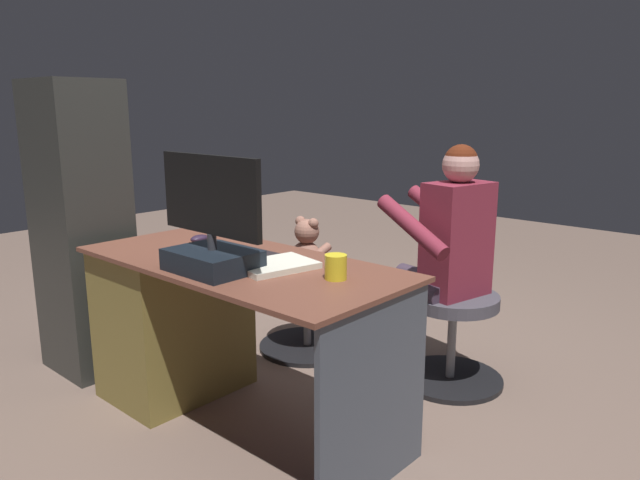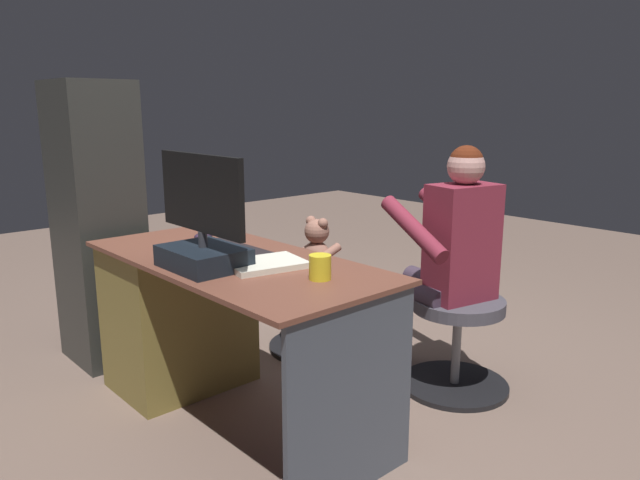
{
  "view_description": "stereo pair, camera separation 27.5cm",
  "coord_description": "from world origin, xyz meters",
  "px_view_note": "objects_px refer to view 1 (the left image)",
  "views": [
    {
      "loc": [
        -1.85,
        2.0,
        1.37
      ],
      "look_at": [
        -0.06,
        -0.0,
        0.76
      ],
      "focal_mm": 33.54,
      "sensor_mm": 36.0,
      "label": 1
    },
    {
      "loc": [
        -2.05,
        1.8,
        1.37
      ],
      "look_at": [
        -0.06,
        -0.0,
        0.76
      ],
      "focal_mm": 33.54,
      "sensor_mm": 36.0,
      "label": 2
    }
  ],
  "objects_px": {
    "cup": "(336,267)",
    "teddy_bear": "(308,246)",
    "tv_remote": "(197,250)",
    "person": "(440,247)",
    "office_chair_teddy": "(307,305)",
    "visitor_chair": "(452,330)",
    "computer_mouse": "(200,239)",
    "monitor": "(212,236)",
    "desk": "(186,318)",
    "keyboard": "(237,251)"
  },
  "relations": [
    {
      "from": "desk",
      "to": "computer_mouse",
      "type": "height_order",
      "value": "computer_mouse"
    },
    {
      "from": "cup",
      "to": "teddy_bear",
      "type": "height_order",
      "value": "cup"
    },
    {
      "from": "keyboard",
      "to": "tv_remote",
      "type": "xyz_separation_m",
      "value": [
        0.15,
        0.1,
        -0.0
      ]
    },
    {
      "from": "tv_remote",
      "to": "visitor_chair",
      "type": "bearing_deg",
      "value": -94.07
    },
    {
      "from": "monitor",
      "to": "person",
      "type": "bearing_deg",
      "value": -106.96
    },
    {
      "from": "desk",
      "to": "teddy_bear",
      "type": "height_order",
      "value": "teddy_bear"
    },
    {
      "from": "keyboard",
      "to": "visitor_chair",
      "type": "distance_m",
      "value": 1.16
    },
    {
      "from": "keyboard",
      "to": "teddy_bear",
      "type": "distance_m",
      "value": 0.79
    },
    {
      "from": "desk",
      "to": "keyboard",
      "type": "height_order",
      "value": "keyboard"
    },
    {
      "from": "keyboard",
      "to": "teddy_bear",
      "type": "height_order",
      "value": "teddy_bear"
    },
    {
      "from": "cup",
      "to": "teddy_bear",
      "type": "relative_size",
      "value": 0.3
    },
    {
      "from": "visitor_chair",
      "to": "person",
      "type": "height_order",
      "value": "person"
    },
    {
      "from": "computer_mouse",
      "to": "person",
      "type": "bearing_deg",
      "value": -132.46
    },
    {
      "from": "tv_remote",
      "to": "office_chair_teddy",
      "type": "bearing_deg",
      "value": -50.79
    },
    {
      "from": "desk",
      "to": "office_chair_teddy",
      "type": "height_order",
      "value": "desk"
    },
    {
      "from": "monitor",
      "to": "visitor_chair",
      "type": "bearing_deg",
      "value": -110.39
    },
    {
      "from": "monitor",
      "to": "office_chair_teddy",
      "type": "relative_size",
      "value": 1.0
    },
    {
      "from": "cup",
      "to": "visitor_chair",
      "type": "relative_size",
      "value": 0.18
    },
    {
      "from": "desk",
      "to": "monitor",
      "type": "xyz_separation_m",
      "value": [
        -0.44,
        0.17,
        0.49
      ]
    },
    {
      "from": "monitor",
      "to": "person",
      "type": "distance_m",
      "value": 1.19
    },
    {
      "from": "monitor",
      "to": "teddy_bear",
      "type": "xyz_separation_m",
      "value": [
        0.4,
        -0.97,
        -0.28
      ]
    },
    {
      "from": "monitor",
      "to": "office_chair_teddy",
      "type": "height_order",
      "value": "monitor"
    },
    {
      "from": "person",
      "to": "office_chair_teddy",
      "type": "bearing_deg",
      "value": 12.02
    },
    {
      "from": "office_chair_teddy",
      "to": "monitor",
      "type": "bearing_deg",
      "value": 112.7
    },
    {
      "from": "desk",
      "to": "keyboard",
      "type": "xyz_separation_m",
      "value": [
        -0.3,
        -0.07,
        0.36
      ]
    },
    {
      "from": "monitor",
      "to": "cup",
      "type": "distance_m",
      "value": 0.5
    },
    {
      "from": "cup",
      "to": "computer_mouse",
      "type": "bearing_deg",
      "value": -2.42
    },
    {
      "from": "desk",
      "to": "computer_mouse",
      "type": "relative_size",
      "value": 15.3
    },
    {
      "from": "tv_remote",
      "to": "office_chair_teddy",
      "type": "xyz_separation_m",
      "value": [
        0.11,
        -0.82,
        -0.49
      ]
    },
    {
      "from": "tv_remote",
      "to": "office_chair_teddy",
      "type": "relative_size",
      "value": 0.27
    },
    {
      "from": "monitor",
      "to": "cup",
      "type": "height_order",
      "value": "monitor"
    },
    {
      "from": "office_chair_teddy",
      "to": "teddy_bear",
      "type": "height_order",
      "value": "teddy_bear"
    },
    {
      "from": "cup",
      "to": "teddy_bear",
      "type": "xyz_separation_m",
      "value": [
        0.83,
        -0.74,
        -0.18
      ]
    },
    {
      "from": "desk",
      "to": "tv_remote",
      "type": "xyz_separation_m",
      "value": [
        -0.15,
        0.03,
        0.36
      ]
    },
    {
      "from": "cup",
      "to": "office_chair_teddy",
      "type": "distance_m",
      "value": 1.23
    },
    {
      "from": "office_chair_teddy",
      "to": "person",
      "type": "height_order",
      "value": "person"
    },
    {
      "from": "desk",
      "to": "computer_mouse",
      "type": "distance_m",
      "value": 0.38
    },
    {
      "from": "tv_remote",
      "to": "person",
      "type": "distance_m",
      "value": 1.17
    },
    {
      "from": "visitor_chair",
      "to": "computer_mouse",
      "type": "bearing_deg",
      "value": 45.28
    },
    {
      "from": "monitor",
      "to": "computer_mouse",
      "type": "relative_size",
      "value": 5.72
    },
    {
      "from": "tv_remote",
      "to": "person",
      "type": "bearing_deg",
      "value": -91.33
    },
    {
      "from": "monitor",
      "to": "office_chair_teddy",
      "type": "bearing_deg",
      "value": -67.3
    },
    {
      "from": "tv_remote",
      "to": "person",
      "type": "xyz_separation_m",
      "value": [
        -0.64,
        -0.98,
        -0.06
      ]
    },
    {
      "from": "teddy_bear",
      "to": "person",
      "type": "distance_m",
      "value": 0.76
    },
    {
      "from": "cup",
      "to": "visitor_chair",
      "type": "xyz_separation_m",
      "value": [
        0.01,
        -0.91,
        -0.51
      ]
    },
    {
      "from": "computer_mouse",
      "to": "office_chair_teddy",
      "type": "height_order",
      "value": "computer_mouse"
    },
    {
      "from": "desk",
      "to": "tv_remote",
      "type": "relative_size",
      "value": 9.79
    },
    {
      "from": "computer_mouse",
      "to": "cup",
      "type": "relative_size",
      "value": 1.04
    },
    {
      "from": "keyboard",
      "to": "tv_remote",
      "type": "height_order",
      "value": "keyboard"
    },
    {
      "from": "desk",
      "to": "cup",
      "type": "relative_size",
      "value": 15.84
    }
  ]
}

